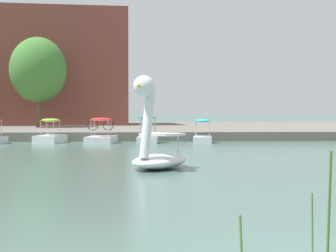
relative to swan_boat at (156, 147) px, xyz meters
name	(u,v)px	position (x,y,z in m)	size (l,w,h in m)	color
shore_bank_far	(177,129)	(2.46, 28.16, -0.44)	(125.09, 26.57, 0.57)	#6B665B
swan_boat	(156,147)	(0.00, 0.00, 0.00)	(2.53, 2.97, 2.98)	white
pedal_boat_cyan	(203,136)	(3.02, 13.40, -0.30)	(1.31, 2.06, 1.39)	white
pedal_boat_teal	(148,135)	(-0.18, 13.47, -0.23)	(1.31, 1.97, 1.58)	white
pedal_boat_red	(101,136)	(-2.89, 13.49, -0.33)	(1.82, 2.57, 1.47)	white
pedal_boat_lime	(50,136)	(-5.86, 13.71, -0.32)	(1.74, 2.36, 1.43)	white
tree_broadleaf_behind_dock	(38,70)	(-8.79, 25.02, 4.38)	(6.24, 6.27, 7.13)	brown
bicycle_parked	(100,125)	(-3.29, 17.77, 0.21)	(1.72, 0.26, 0.72)	black
apartment_block	(0,69)	(-13.78, 32.34, 5.04)	(23.27, 9.28, 10.40)	brown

